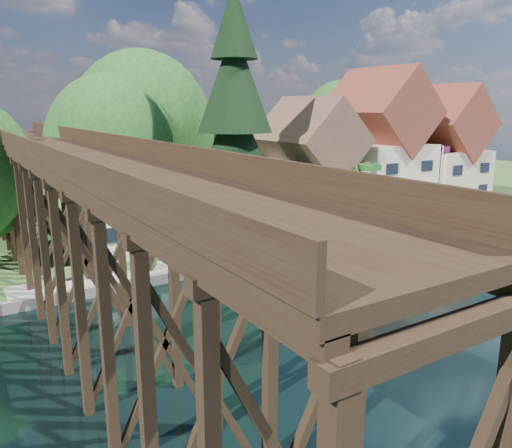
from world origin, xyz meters
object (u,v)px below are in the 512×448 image
(house_center, at_px, (378,149))
(house_right, at_px, (440,152))
(flagpole, at_px, (442,174))
(trestle_bridge, at_px, (73,217))
(shed, at_px, (118,206))
(tugboat, at_px, (312,257))
(conifer, at_px, (235,123))
(house_left, at_px, (309,168))
(boat_canopy, at_px, (410,230))
(boat_white_a, at_px, (402,238))
(boat_yellow, at_px, (429,233))
(palm_tree, at_px, (358,169))

(house_center, distance_m, house_right, 9.04)
(flagpole, bearing_deg, house_center, 100.64)
(trestle_bridge, xyz_separation_m, shed, (5.00, 9.33, -1.52))
(tugboat, bearing_deg, conifer, 105.84)
(house_left, bearing_deg, boat_canopy, -75.45)
(house_left, distance_m, boat_white_a, 10.80)
(boat_yellow, bearing_deg, house_right, -72.72)
(boat_yellow, bearing_deg, boat_canopy, 61.98)
(shed, bearing_deg, palm_tree, -7.16)
(boat_white_a, bearing_deg, house_right, -63.78)
(palm_tree, bearing_deg, boat_white_a, -92.31)
(house_right, distance_m, boat_white_a, 19.46)
(boat_white_a, bearing_deg, house_left, 6.78)
(palm_tree, distance_m, flagpole, 8.52)
(conifer, bearing_deg, tugboat, -74.16)
(tugboat, relative_size, boat_yellow, 1.34)
(boat_canopy, bearing_deg, conifer, 152.25)
(palm_tree, height_order, boat_white_a, palm_tree)
(boat_white_a, distance_m, boat_canopy, 0.96)
(shed, distance_m, boat_yellow, 24.24)
(conifer, bearing_deg, boat_white_a, -28.18)
(house_center, xyz_separation_m, shed, (-27.00, -2.00, -2.59))
(shed, distance_m, conifer, 10.23)
(trestle_bridge, height_order, house_left, house_left)
(house_right, height_order, palm_tree, house_right)
(house_left, xyz_separation_m, shed, (-18.00, -1.50, -1.31))
(trestle_bridge, height_order, boat_yellow, trestle_bridge)
(house_center, bearing_deg, shed, -175.76)
(conifer, relative_size, boat_yellow, 7.74)
(house_right, distance_m, palm_tree, 16.39)
(conifer, distance_m, boat_canopy, 16.03)
(flagpole, height_order, boat_white_a, flagpole)
(trestle_bridge, distance_m, house_center, 33.96)
(conifer, xyz_separation_m, boat_yellow, (14.08, -6.69, -8.76))
(palm_tree, relative_size, flagpole, 0.84)
(house_center, bearing_deg, boat_canopy, -122.17)
(conifer, bearing_deg, shed, 167.36)
(house_center, distance_m, boat_yellow, 12.88)
(trestle_bridge, relative_size, boat_canopy, 9.40)
(boat_white_a, bearing_deg, house_center, -39.70)
(palm_tree, bearing_deg, house_center, 33.36)
(house_center, relative_size, boat_white_a, 3.14)
(boat_white_a, bearing_deg, boat_canopy, -113.93)
(house_right, bearing_deg, tugboat, -158.21)
(house_center, xyz_separation_m, boat_yellow, (-4.55, -10.57, -5.79))
(conifer, distance_m, palm_tree, 12.42)
(palm_tree, relative_size, tugboat, 1.76)
(flagpole, xyz_separation_m, tugboat, (-17.96, -3.92, -3.94))
(trestle_bridge, xyz_separation_m, boat_canopy, (25.54, 1.05, -4.21))
(house_left, distance_m, tugboat, 13.57)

